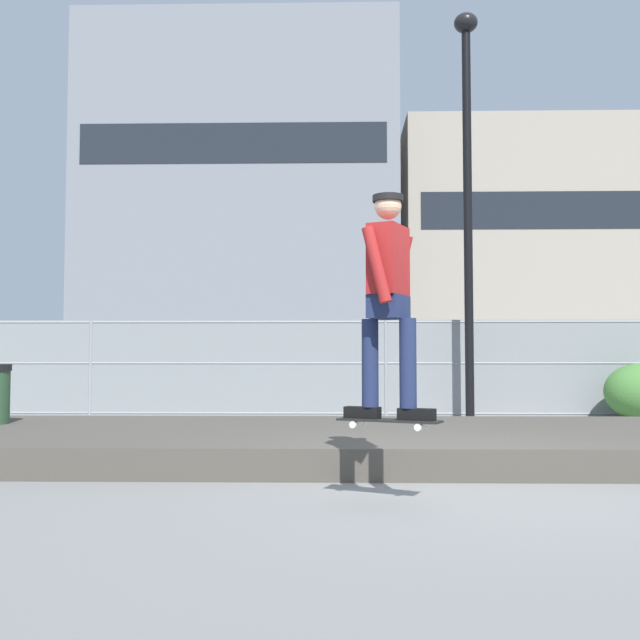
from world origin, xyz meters
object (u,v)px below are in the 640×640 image
skateboard (389,421)px  skater (388,290)px  parked_car_mid (470,370)px  street_lamp (467,168)px  parked_car_near (200,370)px

skateboard → skater: (-0.00, -0.00, 1.01)m
parked_car_mid → street_lamp: bearing=-100.3°
skateboard → street_lamp: 8.94m
skater → parked_car_near: 12.40m
skater → parked_car_mid: (2.81, 12.09, -0.79)m
skateboard → parked_car_near: 12.37m
parked_car_near → parked_car_mid: bearing=2.4°
skater → parked_car_mid: size_ratio=0.39×
street_lamp → parked_car_near: 7.96m
skater → parked_car_mid: skater is taller
skater → street_lamp: street_lamp is taller
street_lamp → parked_car_mid: 5.83m
parked_car_near → parked_car_mid: 6.48m
skateboard → parked_car_mid: size_ratio=0.18×
skater → street_lamp: size_ratio=0.23×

